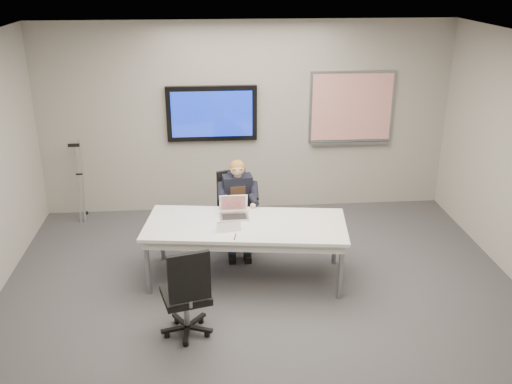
{
  "coord_description": "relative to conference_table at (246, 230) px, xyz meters",
  "views": [
    {
      "loc": [
        -0.55,
        -5.1,
        3.5
      ],
      "look_at": [
        -0.02,
        1.04,
        1.03
      ],
      "focal_mm": 40.0,
      "sensor_mm": 36.0,
      "label": 1
    }
  ],
  "objects": [
    {
      "name": "seated_person",
      "position": [
        -0.05,
        0.69,
        -0.15
      ],
      "size": [
        0.39,
        0.67,
        1.2
      ],
      "rotation": [
        0.0,
        0.0,
        0.11
      ],
      "color": "#212837",
      "rests_on": "office_chair_far"
    },
    {
      "name": "whiteboard",
      "position": [
        1.71,
        2.11,
        0.9
      ],
      "size": [
        1.25,
        0.08,
        1.1
      ],
      "color": "gray",
      "rests_on": "wall_back"
    },
    {
      "name": "tv_display",
      "position": [
        -0.34,
        2.09,
        0.87
      ],
      "size": [
        1.3,
        0.09,
        0.8
      ],
      "color": "black",
      "rests_on": "wall_back"
    },
    {
      "name": "office_chair_near",
      "position": [
        -0.66,
        -1.1,
        -0.31
      ],
      "size": [
        0.59,
        0.59,
        1.02
      ],
      "rotation": [
        0.0,
        0.0,
        3.4
      ],
      "color": "black",
      "rests_on": "ground"
    },
    {
      "name": "pen",
      "position": [
        -0.14,
        -0.35,
        0.09
      ],
      "size": [
        0.04,
        0.15,
        0.01
      ],
      "primitive_type": "cylinder",
      "rotation": [
        0.0,
        1.57,
        1.4
      ],
      "color": "black",
      "rests_on": "conference_table"
    },
    {
      "name": "office_chair_far",
      "position": [
        -0.06,
        0.92,
        -0.32
      ],
      "size": [
        0.61,
        0.61,
        0.99
      ],
      "rotation": [
        0.0,
        0.0,
        0.35
      ],
      "color": "black",
      "rests_on": "ground"
    },
    {
      "name": "name_tent",
      "position": [
        -0.2,
        -0.17,
        0.14
      ],
      "size": [
        0.28,
        0.11,
        0.11
      ],
      "primitive_type": null,
      "rotation": [
        0.0,
        0.0,
        0.14
      ],
      "color": "white",
      "rests_on": "conference_table"
    },
    {
      "name": "wall_back",
      "position": [
        0.16,
        2.14,
        0.77
      ],
      "size": [
        6.0,
        0.02,
        2.8
      ],
      "primitive_type": "cube",
      "color": "#9D998D",
      "rests_on": "ground"
    },
    {
      "name": "laptop",
      "position": [
        -0.12,
        0.23,
        0.14
      ],
      "size": [
        0.34,
        0.32,
        0.24
      ],
      "rotation": [
        0.0,
        0.0,
        0.02
      ],
      "color": "silver",
      "rests_on": "conference_table"
    },
    {
      "name": "ceiling",
      "position": [
        0.16,
        -0.86,
        2.17
      ],
      "size": [
        6.0,
        6.0,
        0.02
      ],
      "primitive_type": "cube",
      "color": "silver",
      "rests_on": "wall_back"
    },
    {
      "name": "floor",
      "position": [
        0.16,
        -0.86,
        -0.63
      ],
      "size": [
        6.0,
        6.0,
        0.02
      ],
      "primitive_type": "cube",
      "color": "#3D3D3F",
      "rests_on": "ground"
    },
    {
      "name": "conference_table",
      "position": [
        0.0,
        0.0,
        0.0
      ],
      "size": [
        2.42,
        1.26,
        0.71
      ],
      "rotation": [
        0.0,
        0.0,
        -0.13
      ],
      "color": "white",
      "rests_on": "ground"
    },
    {
      "name": "crutch",
      "position": [
        -2.26,
        1.92,
        -0.02
      ],
      "size": [
        0.2,
        0.65,
        1.28
      ],
      "primitive_type": null,
      "rotation": [
        -0.24,
        0.0,
        -0.05
      ],
      "color": "#A1A3A9",
      "rests_on": "ground"
    }
  ]
}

